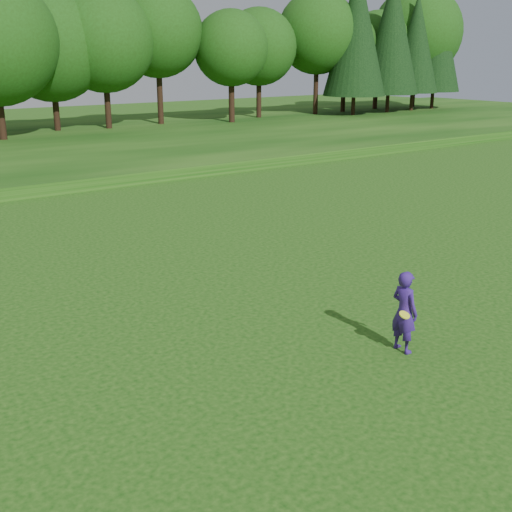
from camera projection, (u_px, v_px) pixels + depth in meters
ground at (240, 377)px, 12.69m from camera, size 140.00×140.00×0.00m
woman at (404, 312)px, 13.58m from camera, size 0.51×0.66×1.80m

